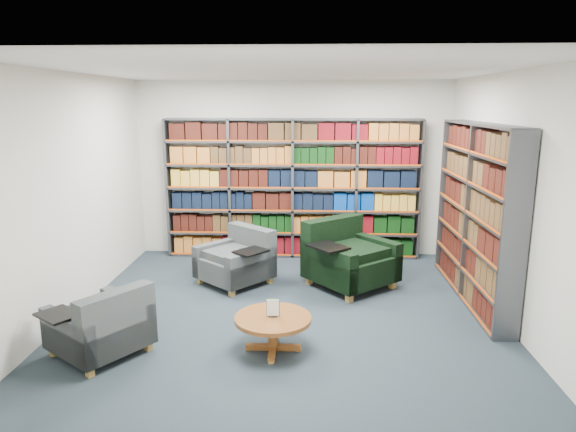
{
  "coord_description": "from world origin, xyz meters",
  "views": [
    {
      "loc": [
        0.28,
        -5.73,
        2.46
      ],
      "look_at": [
        0.0,
        0.6,
        1.05
      ],
      "focal_mm": 32.0,
      "sensor_mm": 36.0,
      "label": 1
    }
  ],
  "objects_px": {
    "chair_teal_front": "(104,328)",
    "chair_green_right": "(346,259)",
    "chair_teal_left": "(239,261)",
    "coffee_table": "(273,324)"
  },
  "relations": [
    {
      "from": "chair_teal_front",
      "to": "chair_teal_left",
      "type": "bearing_deg",
      "value": 64.44
    },
    {
      "from": "chair_teal_left",
      "to": "chair_teal_front",
      "type": "distance_m",
      "value": 2.41
    },
    {
      "from": "chair_teal_left",
      "to": "coffee_table",
      "type": "distance_m",
      "value": 2.09
    },
    {
      "from": "chair_teal_left",
      "to": "coffee_table",
      "type": "relative_size",
      "value": 1.51
    },
    {
      "from": "chair_teal_front",
      "to": "chair_green_right",
      "type": "bearing_deg",
      "value": 40.5
    },
    {
      "from": "chair_green_right",
      "to": "chair_teal_front",
      "type": "distance_m",
      "value": 3.31
    },
    {
      "from": "chair_teal_left",
      "to": "coffee_table",
      "type": "xyz_separation_m",
      "value": [
        0.62,
        -2.0,
        -0.01
      ]
    },
    {
      "from": "chair_green_right",
      "to": "chair_teal_left",
      "type": "bearing_deg",
      "value": 178.87
    },
    {
      "from": "chair_green_right",
      "to": "chair_teal_front",
      "type": "height_order",
      "value": "chair_green_right"
    },
    {
      "from": "chair_green_right",
      "to": "chair_teal_front",
      "type": "bearing_deg",
      "value": -139.5
    }
  ]
}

